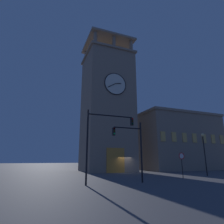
{
  "coord_description": "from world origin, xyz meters",
  "views": [
    {
      "loc": [
        13.95,
        29.31,
        2.08
      ],
      "look_at": [
        0.65,
        -4.55,
        11.31
      ],
      "focal_mm": 30.19,
      "sensor_mm": 36.0,
      "label": 1
    }
  ],
  "objects_px": {
    "traffic_signal_near": "(103,133)",
    "no_horn_sign": "(182,158)",
    "traffic_signal_mid": "(132,143)",
    "clocktower": "(107,108)",
    "street_lamp": "(204,146)",
    "adjacent_wing_building": "(179,141)"
  },
  "relations": [
    {
      "from": "traffic_signal_mid",
      "to": "street_lamp",
      "type": "distance_m",
      "value": 13.18
    },
    {
      "from": "clocktower",
      "to": "street_lamp",
      "type": "height_order",
      "value": "clocktower"
    },
    {
      "from": "clocktower",
      "to": "no_horn_sign",
      "type": "height_order",
      "value": "clocktower"
    },
    {
      "from": "clocktower",
      "to": "traffic_signal_near",
      "type": "xyz_separation_m",
      "value": [
        6.75,
        17.53,
        -7.55
      ]
    },
    {
      "from": "clocktower",
      "to": "street_lamp",
      "type": "bearing_deg",
      "value": 122.55
    },
    {
      "from": "street_lamp",
      "to": "traffic_signal_near",
      "type": "bearing_deg",
      "value": 12.13
    },
    {
      "from": "clocktower",
      "to": "no_horn_sign",
      "type": "xyz_separation_m",
      "value": [
        -3.63,
        15.74,
        -9.7
      ]
    },
    {
      "from": "clocktower",
      "to": "street_lamp",
      "type": "xyz_separation_m",
      "value": [
        -9.03,
        14.14,
        -8.09
      ]
    },
    {
      "from": "clocktower",
      "to": "adjacent_wing_building",
      "type": "xyz_separation_m",
      "value": [
        -16.54,
        0.77,
        -6.04
      ]
    },
    {
      "from": "clocktower",
      "to": "street_lamp",
      "type": "relative_size",
      "value": 5.16
    },
    {
      "from": "traffic_signal_mid",
      "to": "no_horn_sign",
      "type": "height_order",
      "value": "traffic_signal_mid"
    },
    {
      "from": "clocktower",
      "to": "traffic_signal_mid",
      "type": "height_order",
      "value": "clocktower"
    },
    {
      "from": "adjacent_wing_building",
      "to": "traffic_signal_near",
      "type": "distance_m",
      "value": 28.74
    },
    {
      "from": "adjacent_wing_building",
      "to": "traffic_signal_mid",
      "type": "height_order",
      "value": "adjacent_wing_building"
    },
    {
      "from": "traffic_signal_mid",
      "to": "adjacent_wing_building",
      "type": "bearing_deg",
      "value": -140.42
    },
    {
      "from": "traffic_signal_mid",
      "to": "street_lamp",
      "type": "height_order",
      "value": "traffic_signal_mid"
    },
    {
      "from": "traffic_signal_near",
      "to": "street_lamp",
      "type": "xyz_separation_m",
      "value": [
        -15.78,
        -3.39,
        -0.54
      ]
    },
    {
      "from": "traffic_signal_near",
      "to": "no_horn_sign",
      "type": "bearing_deg",
      "value": -170.21
    },
    {
      "from": "traffic_signal_mid",
      "to": "no_horn_sign",
      "type": "bearing_deg",
      "value": -166.48
    },
    {
      "from": "traffic_signal_mid",
      "to": "no_horn_sign",
      "type": "relative_size",
      "value": 1.98
    },
    {
      "from": "adjacent_wing_building",
      "to": "street_lamp",
      "type": "bearing_deg",
      "value": 60.68
    },
    {
      "from": "traffic_signal_mid",
      "to": "no_horn_sign",
      "type": "distance_m",
      "value": 7.68
    }
  ]
}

